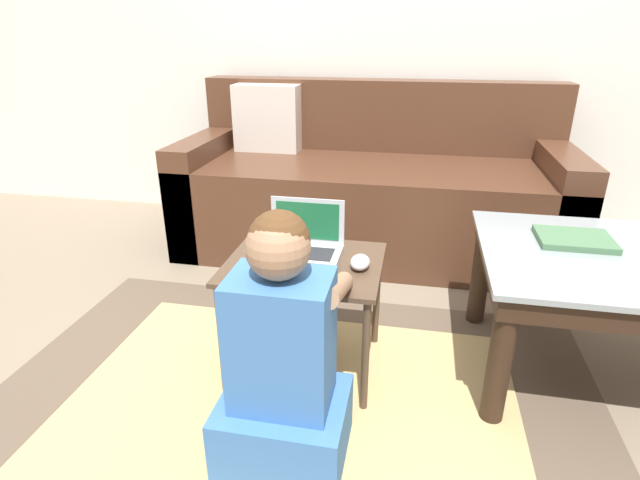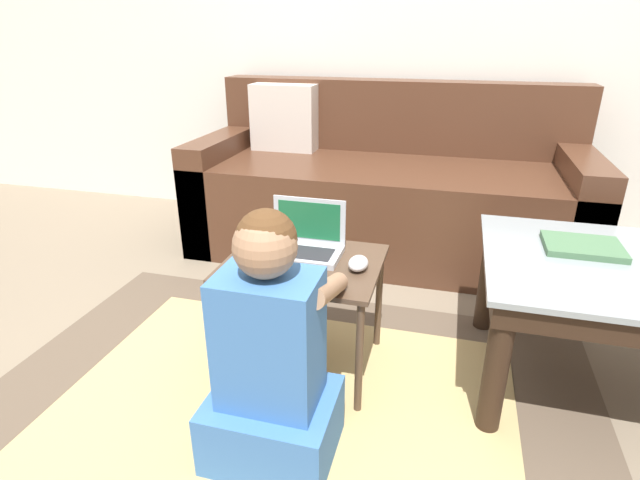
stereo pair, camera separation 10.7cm
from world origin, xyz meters
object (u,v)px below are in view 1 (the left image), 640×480
at_px(person_seated, 283,364).
at_px(book_on_table, 574,239).
at_px(laptop, 304,245).
at_px(laptop_desk, 304,276).
at_px(coffee_table, 629,277).
at_px(couch, 370,191).
at_px(computer_mouse, 360,262).

bearing_deg(person_seated, book_on_table, 36.92).
bearing_deg(book_on_table, laptop, -169.25).
distance_m(laptop_desk, laptop, 0.10).
height_order(coffee_table, laptop, laptop).
bearing_deg(coffee_table, book_on_table, 151.23).
distance_m(laptop_desk, person_seated, 0.41).
xyz_separation_m(person_seated, book_on_table, (0.84, 0.63, 0.16)).
bearing_deg(couch, person_seated, -92.46).
height_order(coffee_table, book_on_table, book_on_table).
relative_size(computer_mouse, book_on_table, 0.40).
relative_size(laptop, person_seated, 0.35).
height_order(laptop_desk, computer_mouse, computer_mouse).
relative_size(coffee_table, computer_mouse, 9.93).
relative_size(coffee_table, book_on_table, 3.92).
relative_size(coffee_table, laptop, 3.63).
bearing_deg(person_seated, laptop, 95.91).
xyz_separation_m(coffee_table, laptop_desk, (-1.03, -0.14, -0.03)).
bearing_deg(couch, laptop, -95.98).
height_order(coffee_table, person_seated, person_seated).
bearing_deg(person_seated, laptop_desk, 94.81).
height_order(laptop, person_seated, person_seated).
relative_size(coffee_table, laptop_desk, 1.82).
xyz_separation_m(computer_mouse, person_seated, (-0.15, -0.39, -0.12)).
distance_m(coffee_table, book_on_table, 0.19).
bearing_deg(coffee_table, person_seated, -151.28).
xyz_separation_m(couch, computer_mouse, (0.08, -1.16, 0.12)).
bearing_deg(computer_mouse, couch, 94.16).
distance_m(coffee_table, laptop_desk, 1.03).
distance_m(coffee_table, computer_mouse, 0.85).
height_order(couch, book_on_table, couch).
bearing_deg(laptop, coffee_table, 4.55).
relative_size(couch, person_seated, 2.71).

